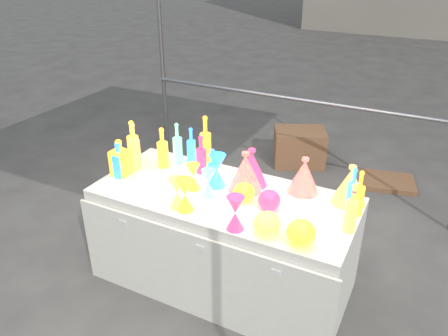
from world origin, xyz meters
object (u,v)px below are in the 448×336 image
at_px(display_table, 223,239).
at_px(globe_0, 301,234).
at_px(decanter_0, 120,157).
at_px(lampshade_0, 245,171).
at_px(bottle_0, 133,142).
at_px(cardboard_box_closed, 299,147).
at_px(hourglass_0, 185,195).

distance_m(display_table, globe_0, 0.84).
relative_size(display_table, decanter_0, 6.61).
bearing_deg(lampshade_0, bottle_0, -155.58).
bearing_deg(bottle_0, decanter_0, -79.35).
distance_m(cardboard_box_closed, lampshade_0, 2.17).
relative_size(bottle_0, decanter_0, 1.25).
relative_size(hourglass_0, lampshade_0, 0.78).
bearing_deg(bottle_0, globe_0, -15.84).
height_order(hourglass_0, lampshade_0, lampshade_0).
bearing_deg(lampshade_0, globe_0, -14.21).
xyz_separation_m(cardboard_box_closed, globe_0, (0.78, -2.47, 0.61)).
xyz_separation_m(bottle_0, hourglass_0, (0.72, -0.41, -0.06)).
bearing_deg(display_table, lampshade_0, 53.72).
bearing_deg(cardboard_box_closed, display_table, -111.08).
bearing_deg(globe_0, bottle_0, 164.16).
xyz_separation_m(display_table, cardboard_box_closed, (-0.14, 2.18, -0.17)).
distance_m(display_table, lampshade_0, 0.54).
xyz_separation_m(decanter_0, lampshade_0, (0.91, 0.21, 0.00)).
bearing_deg(decanter_0, cardboard_box_closed, 84.96).
height_order(globe_0, lampshade_0, lampshade_0).
relative_size(decanter_0, lampshade_0, 0.98).
bearing_deg(lampshade_0, display_table, -102.20).
height_order(decanter_0, globe_0, decanter_0).
height_order(display_table, decanter_0, decanter_0).
height_order(cardboard_box_closed, hourglass_0, hourglass_0).
xyz_separation_m(display_table, globe_0, (0.64, -0.29, 0.44)).
xyz_separation_m(display_table, bottle_0, (-0.85, 0.13, 0.55)).
relative_size(display_table, lampshade_0, 6.49).
relative_size(decanter_0, globe_0, 1.63).
bearing_deg(hourglass_0, cardboard_box_closed, 90.21).
height_order(decanter_0, hourglass_0, decanter_0).
height_order(bottle_0, hourglass_0, bottle_0).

